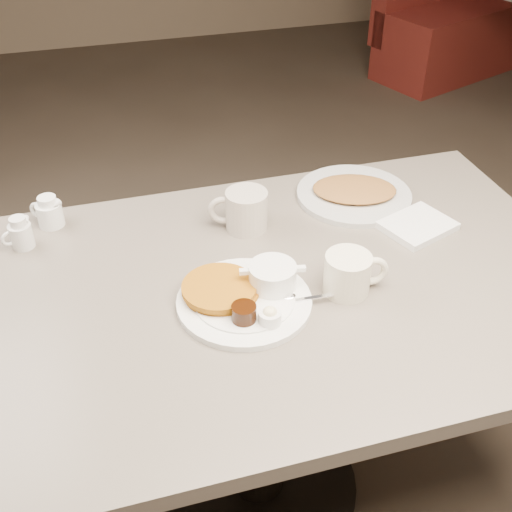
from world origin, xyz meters
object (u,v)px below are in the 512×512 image
object	(u,v)px
booth_back_right	(472,9)
creamer_left	(21,234)
coffee_mug_near	(349,273)
creamer_right	(49,212)
main_plate	(246,293)
hash_plate	(354,193)
coffee_mug_far	(245,210)
diner_table	(258,343)

from	to	relation	value
booth_back_right	creamer_left	bearing A→B (deg)	-138.33
coffee_mug_near	creamer_right	bearing A→B (deg)	144.19
main_plate	creamer_right	xyz separation A→B (m)	(-0.39, 0.42, 0.01)
creamer_right	booth_back_right	world-z (taller)	booth_back_right
creamer_right	creamer_left	bearing A→B (deg)	-131.04
hash_plate	booth_back_right	size ratio (longest dim) A/B	0.21
creamer_left	hash_plate	distance (m)	0.84
creamer_right	hash_plate	size ratio (longest dim) A/B	0.22
coffee_mug_far	creamer_right	world-z (taller)	coffee_mug_far
main_plate	coffee_mug_near	xyz separation A→B (m)	(0.22, -0.02, 0.02)
coffee_mug_near	creamer_left	bearing A→B (deg)	151.78
coffee_mug_near	creamer_right	world-z (taller)	coffee_mug_near
diner_table	coffee_mug_far	bearing A→B (deg)	82.04
coffee_mug_near	coffee_mug_far	bearing A→B (deg)	117.08
hash_plate	diner_table	bearing A→B (deg)	-140.21
diner_table	coffee_mug_far	world-z (taller)	coffee_mug_far
coffee_mug_far	booth_back_right	world-z (taller)	booth_back_right
coffee_mug_near	coffee_mug_far	world-z (taller)	coffee_mug_far
creamer_left	booth_back_right	bearing A→B (deg)	41.67
diner_table	main_plate	size ratio (longest dim) A/B	4.08
creamer_right	main_plate	bearing A→B (deg)	-46.96
diner_table	hash_plate	size ratio (longest dim) A/B	3.93
diner_table	coffee_mug_near	bearing A→B (deg)	-19.14
diner_table	creamer_right	distance (m)	0.61
diner_table	main_plate	distance (m)	0.20
coffee_mug_near	creamer_left	world-z (taller)	coffee_mug_near
diner_table	creamer_left	xyz separation A→B (m)	(-0.49, 0.30, 0.21)
coffee_mug_far	booth_back_right	xyz separation A→B (m)	(2.25, 2.54, -0.39)
creamer_right	diner_table	bearing A→B (deg)	-41.41
coffee_mug_far	creamer_right	distance (m)	0.48
diner_table	coffee_mug_far	size ratio (longest dim) A/B	9.55
coffee_mug_near	booth_back_right	xyz separation A→B (m)	(2.10, 2.84, -0.39)
coffee_mug_far	booth_back_right	bearing A→B (deg)	48.45
creamer_right	booth_back_right	size ratio (longest dim) A/B	0.05
booth_back_right	diner_table	bearing A→B (deg)	-129.48
creamer_left	hash_plate	size ratio (longest dim) A/B	0.21
creamer_left	booth_back_right	size ratio (longest dim) A/B	0.04
main_plate	hash_plate	size ratio (longest dim) A/B	0.96
booth_back_right	coffee_mug_far	bearing A→B (deg)	-131.55
coffee_mug_near	hash_plate	size ratio (longest dim) A/B	0.38
coffee_mug_far	booth_back_right	size ratio (longest dim) A/B	0.08
hash_plate	booth_back_right	distance (m)	3.17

